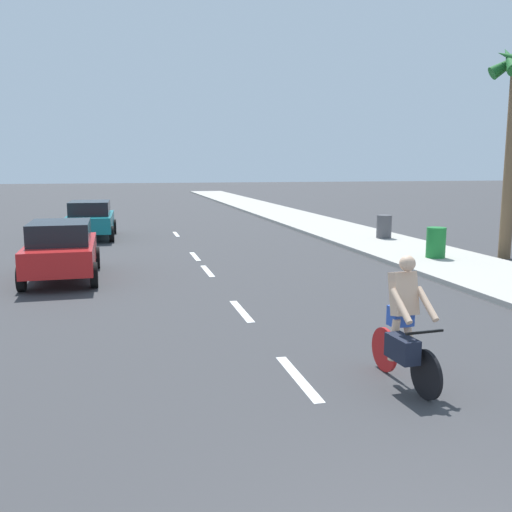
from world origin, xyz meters
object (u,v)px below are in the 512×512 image
at_px(cyclist, 404,327).
at_px(trash_bin_near, 436,243).
at_px(parked_car_red, 61,248).
at_px(parked_car_teal, 91,218).
at_px(trash_bin_far, 384,227).

height_order(cyclist, trash_bin_near, cyclist).
xyz_separation_m(cyclist, trash_bin_near, (5.97, 8.93, -0.21)).
relative_size(parked_car_red, parked_car_teal, 0.95).
height_order(parked_car_teal, trash_bin_near, parked_car_teal).
relative_size(cyclist, trash_bin_near, 1.89).
distance_m(parked_car_red, parked_car_teal, 8.79).
height_order(parked_car_red, parked_car_teal, same).
bearing_deg(parked_car_red, trash_bin_near, -0.53).
bearing_deg(parked_car_red, cyclist, -60.09).
distance_m(parked_car_red, trash_bin_far, 12.87).
bearing_deg(parked_car_teal, parked_car_red, -90.89).
relative_size(parked_car_red, trash_bin_near, 4.24).
bearing_deg(cyclist, trash_bin_far, -119.35).
bearing_deg(trash_bin_near, trash_bin_far, 82.48).
bearing_deg(parked_car_red, parked_car_teal, 86.92).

